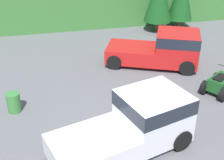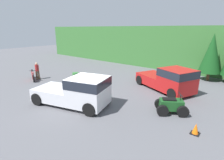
{
  "view_description": "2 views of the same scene",
  "coord_description": "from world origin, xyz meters",
  "px_view_note": "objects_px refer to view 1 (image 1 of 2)",
  "views": [
    {
      "loc": [
        -2.82,
        -8.89,
        7.64
      ],
      "look_at": [
        0.0,
        3.27,
        0.95
      ],
      "focal_mm": 50.0,
      "sensor_mm": 36.0,
      "label": 1
    },
    {
      "loc": [
        8.43,
        -7.08,
        4.91
      ],
      "look_at": [
        0.0,
        3.27,
        0.95
      ],
      "focal_mm": 28.0,
      "sensor_mm": 36.0,
      "label": 2
    }
  ],
  "objects_px": {
    "pickup_truck_red": "(163,48)",
    "steel_barrel": "(14,103)",
    "pickup_truck_second": "(135,123)",
    "quad_atv": "(220,84)"
  },
  "relations": [
    {
      "from": "pickup_truck_second",
      "to": "steel_barrel",
      "type": "distance_m",
      "value": 5.61
    },
    {
      "from": "pickup_truck_red",
      "to": "quad_atv",
      "type": "distance_m",
      "value": 3.9
    },
    {
      "from": "pickup_truck_red",
      "to": "steel_barrel",
      "type": "height_order",
      "value": "pickup_truck_red"
    },
    {
      "from": "pickup_truck_red",
      "to": "pickup_truck_second",
      "type": "height_order",
      "value": "same"
    },
    {
      "from": "pickup_truck_red",
      "to": "pickup_truck_second",
      "type": "xyz_separation_m",
      "value": [
        -3.52,
        -6.35,
        0.0
      ]
    },
    {
      "from": "quad_atv",
      "to": "steel_barrel",
      "type": "bearing_deg",
      "value": 143.36
    },
    {
      "from": "pickup_truck_second",
      "to": "quad_atv",
      "type": "relative_size",
      "value": 2.52
    },
    {
      "from": "quad_atv",
      "to": "pickup_truck_red",
      "type": "bearing_deg",
      "value": 80.66
    },
    {
      "from": "pickup_truck_red",
      "to": "steel_barrel",
      "type": "relative_size",
      "value": 6.18
    },
    {
      "from": "pickup_truck_second",
      "to": "steel_barrel",
      "type": "xyz_separation_m",
      "value": [
        -4.42,
        3.39,
        -0.6
      ]
    }
  ]
}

